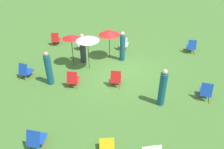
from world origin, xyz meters
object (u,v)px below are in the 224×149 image
object	(u,v)px
deckchair_1	(56,39)
person_1	(83,49)
deckchair_2	(82,44)
deckchair_8	(25,71)
umbrella_0	(71,37)
person_2	(122,47)
deckchair_4	(107,147)
person_0	(162,88)
deckchair_6	(36,139)
deckchair_11	(124,44)
deckchair_9	(206,91)
deckchair_0	(73,79)
deckchair_3	(116,79)
deckchair_5	(191,47)
umbrella_2	(109,32)
person_3	(49,69)
umbrella_1	(87,38)

from	to	relation	value
deckchair_1	person_1	size ratio (longest dim) A/B	0.49
deckchair_2	deckchair_8	size ratio (longest dim) A/B	0.98
umbrella_0	person_2	distance (m)	2.91
deckchair_4	person_2	world-z (taller)	person_2
person_1	person_2	distance (m)	2.22
person_0	deckchair_4	bearing A→B (deg)	-161.31
deckchair_6	deckchair_11	world-z (taller)	same
deckchair_1	deckchair_9	size ratio (longest dim) A/B	0.99
deckchair_9	umbrella_0	world-z (taller)	umbrella_0
deckchair_0	deckchair_2	xyz separation A→B (m)	(0.51, -3.95, 0.00)
deckchair_3	person_1	size ratio (longest dim) A/B	0.49
deckchair_1	deckchair_11	world-z (taller)	same
umbrella_0	person_1	world-z (taller)	umbrella_0
deckchair_6	umbrella_0	bearing A→B (deg)	-82.43
deckchair_5	umbrella_2	size ratio (longest dim) A/B	0.47
deckchair_8	person_2	world-z (taller)	person_2
deckchair_3	person_0	world-z (taller)	person_0
deckchair_9	deckchair_0	bearing A→B (deg)	9.15
deckchair_0	person_1	bearing A→B (deg)	-91.04
deckchair_4	deckchair_9	size ratio (longest dim) A/B	1.00
deckchair_6	deckchair_11	distance (m)	8.25
deckchair_6	person_3	xyz separation A→B (m)	(0.89, -3.76, 0.44)
deckchair_4	umbrella_0	size ratio (longest dim) A/B	0.47
deckchair_4	person_3	distance (m)	5.04
deckchair_1	deckchair_11	distance (m)	4.45
umbrella_0	person_0	world-z (taller)	umbrella_0
umbrella_1	person_2	bearing A→B (deg)	-145.24
deckchair_2	umbrella_0	distance (m)	2.40
person_0	person_1	world-z (taller)	person_0
deckchair_0	deckchair_5	bearing A→B (deg)	-147.41
umbrella_2	deckchair_2	bearing A→B (deg)	-27.45
deckchair_3	deckchair_5	bearing A→B (deg)	-134.23
deckchair_4	deckchair_9	bearing A→B (deg)	-149.66
deckchair_11	umbrella_0	distance (m)	3.70
deckchair_2	deckchair_5	world-z (taller)	same
umbrella_2	deckchair_5	bearing A→B (deg)	-164.34
deckchair_3	deckchair_9	bearing A→B (deg)	174.55
person_3	deckchair_3	bearing A→B (deg)	12.04
person_0	person_2	world-z (taller)	person_0
person_0	person_3	size ratio (longest dim) A/B	1.01
deckchair_1	person_0	bearing A→B (deg)	136.43
deckchair_11	person_2	xyz separation A→B (m)	(-0.02, 1.36, 0.44)
deckchair_2	deckchair_11	xyz separation A→B (m)	(-2.61, -0.27, 0.00)
deckchair_0	deckchair_5	size ratio (longest dim) A/B	1.00
deckchair_0	deckchair_4	distance (m)	4.29
deckchair_8	deckchair_3	bearing A→B (deg)	-167.93
deckchair_4	person_1	size ratio (longest dim) A/B	0.50
deckchair_6	person_2	distance (m)	6.98
deckchair_3	umbrella_0	bearing A→B (deg)	-30.77
deckchair_4	deckchair_8	xyz separation A→B (m)	(4.74, -4.14, 0.00)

